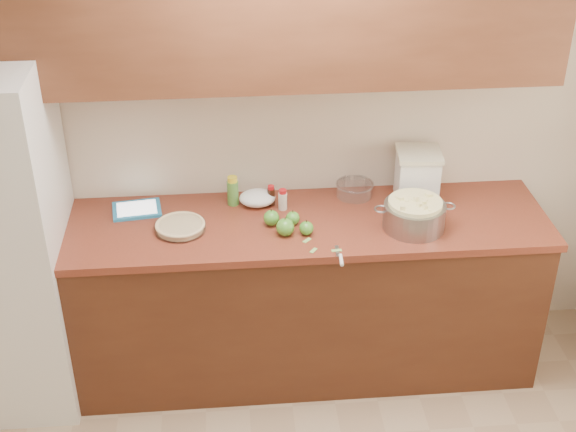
{
  "coord_description": "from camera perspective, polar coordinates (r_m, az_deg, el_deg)",
  "views": [
    {
      "loc": [
        -0.29,
        -1.94,
        3.0
      ],
      "look_at": [
        0.0,
        1.43,
        0.98
      ],
      "focal_mm": 50.0,
      "sensor_mm": 36.0,
      "label": 1
    }
  ],
  "objects": [
    {
      "name": "apple_extra",
      "position": [
        3.88,
        1.31,
        -0.87
      ],
      "size": [
        0.07,
        0.07,
        0.08
      ],
      "color": "#47922B",
      "rests_on": "counter_run"
    },
    {
      "name": "peel_a",
      "position": [
        3.78,
        1.82,
        -2.47
      ],
      "size": [
        0.04,
        0.05,
        0.0
      ],
      "primitive_type": "cube",
      "rotation": [
        0.0,
        0.0,
        0.94
      ],
      "color": "#8EC45F",
      "rests_on": "counter_run"
    },
    {
      "name": "room_shell",
      "position": [
        2.59,
        2.74,
        -10.07
      ],
      "size": [
        3.6,
        3.6,
        3.6
      ],
      "color": "tan",
      "rests_on": "ground"
    },
    {
      "name": "flour_canister",
      "position": [
        4.19,
        9.17,
        2.87
      ],
      "size": [
        0.24,
        0.24,
        0.28
      ],
      "rotation": [
        0.0,
        0.0,
        -0.09
      ],
      "color": "white",
      "rests_on": "counter_run"
    },
    {
      "name": "paring_knife",
      "position": [
        3.72,
        3.76,
        -3.04
      ],
      "size": [
        0.03,
        0.18,
        0.02
      ],
      "rotation": [
        0.0,
        0.0,
        -0.05
      ],
      "color": "gray",
      "rests_on": "counter_run"
    },
    {
      "name": "pie",
      "position": [
        3.96,
        -7.67,
        -0.75
      ],
      "size": [
        0.25,
        0.25,
        0.04
      ],
      "rotation": [
        0.0,
        0.0,
        -0.25
      ],
      "color": "silver",
      "rests_on": "counter_run"
    },
    {
      "name": "lemon_bottle",
      "position": [
        4.13,
        -3.95,
        1.77
      ],
      "size": [
        0.06,
        0.06,
        0.16
      ],
      "rotation": [
        0.0,
        0.0,
        -0.15
      ],
      "color": "#4C8C38",
      "rests_on": "counter_run"
    },
    {
      "name": "apple_front",
      "position": [
        3.87,
        -0.2,
        -0.79
      ],
      "size": [
        0.09,
        0.09,
        0.1
      ],
      "color": "#47922B",
      "rests_on": "counter_run"
    },
    {
      "name": "peel_c",
      "position": [
        3.79,
        3.48,
        -2.46
      ],
      "size": [
        0.05,
        0.02,
        0.0
      ],
      "primitive_type": "cube",
      "rotation": [
        0.0,
        0.0,
        0.07
      ],
      "color": "#8EC45F",
      "rests_on": "counter_run"
    },
    {
      "name": "cinnamon_shaker",
      "position": [
        4.09,
        -0.38,
        1.17
      ],
      "size": [
        0.05,
        0.05,
        0.11
      ],
      "rotation": [
        0.0,
        0.0,
        -0.06
      ],
      "color": "beige",
      "rests_on": "counter_run"
    },
    {
      "name": "peel_b",
      "position": [
        3.85,
        1.35,
        -1.74
      ],
      "size": [
        0.05,
        0.05,
        0.0
      ],
      "primitive_type": "cube",
      "rotation": [
        0.0,
        0.0,
        0.78
      ],
      "color": "#8EC45F",
      "rests_on": "counter_run"
    },
    {
      "name": "colander",
      "position": [
        3.97,
        8.97,
        0.09
      ],
      "size": [
        0.4,
        0.3,
        0.15
      ],
      "rotation": [
        0.0,
        0.0,
        -0.1
      ],
      "color": "gray",
      "rests_on": "counter_run"
    },
    {
      "name": "mixing_bowl",
      "position": [
        4.23,
        4.76,
        1.95
      ],
      "size": [
        0.2,
        0.2,
        0.07
      ],
      "rotation": [
        0.0,
        0.0,
        0.14
      ],
      "color": "silver",
      "rests_on": "counter_run"
    },
    {
      "name": "apple_center",
      "position": [
        3.96,
        0.34,
        -0.16
      ],
      "size": [
        0.07,
        0.07,
        0.08
      ],
      "color": "#47922B",
      "rests_on": "counter_run"
    },
    {
      "name": "paper_towel",
      "position": [
        4.13,
        -2.19,
        1.29
      ],
      "size": [
        0.2,
        0.17,
        0.08
      ],
      "primitive_type": "ellipsoid",
      "rotation": [
        0.0,
        0.0,
        0.11
      ],
      "color": "white",
      "rests_on": "counter_run"
    },
    {
      "name": "counter_run",
      "position": [
        4.26,
        -0.1,
        -5.66
      ],
      "size": [
        2.64,
        0.68,
        0.92
      ],
      "color": "#492514",
      "rests_on": "ground"
    },
    {
      "name": "vanilla_bottle",
      "position": [
        4.13,
        -1.21,
        1.46
      ],
      "size": [
        0.04,
        0.04,
        0.11
      ],
      "rotation": [
        0.0,
        0.0,
        -0.22
      ],
      "color": "black",
      "rests_on": "counter_run"
    },
    {
      "name": "apple_left",
      "position": [
        3.96,
        -1.19,
        -0.14
      ],
      "size": [
        0.08,
        0.08,
        0.09
      ],
      "color": "#47922B",
      "rests_on": "counter_run"
    },
    {
      "name": "tablet",
      "position": [
        4.16,
        -10.7,
        0.46
      ],
      "size": [
        0.26,
        0.21,
        0.02
      ],
      "rotation": [
        0.0,
        0.0,
        0.13
      ],
      "color": "teal",
      "rests_on": "counter_run"
    },
    {
      "name": "upper_cabinets",
      "position": [
        3.73,
        -0.33,
        14.55
      ],
      "size": [
        2.6,
        0.34,
        0.7
      ],
      "primitive_type": "cube",
      "color": "brown",
      "rests_on": "room_shell"
    }
  ]
}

